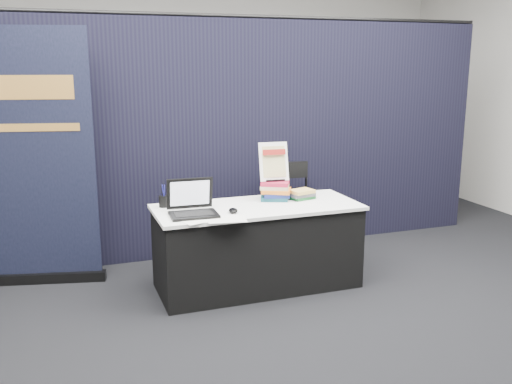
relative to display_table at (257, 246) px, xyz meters
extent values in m
plane|color=black|center=(0.00, -0.55, -0.38)|extent=(8.00, 8.00, 0.00)
cube|color=#B3B0A9|center=(0.00, 3.45, 1.37)|extent=(8.00, 0.02, 3.50)
cube|color=black|center=(0.00, 1.05, 0.82)|extent=(6.00, 0.08, 2.40)
cube|color=black|center=(0.00, 0.00, -0.02)|extent=(1.76, 0.71, 0.72)
cube|color=silver|center=(0.00, 0.00, 0.36)|extent=(1.80, 0.75, 0.03)
cube|color=black|center=(-0.61, -0.15, 0.38)|extent=(0.40, 0.29, 0.02)
cube|color=black|center=(-0.61, -0.02, 0.53)|extent=(0.39, 0.09, 0.27)
cube|color=silver|center=(-0.61, -0.02, 0.53)|extent=(0.33, 0.06, 0.21)
ellipsoid|color=black|center=(-0.27, -0.16, 0.39)|extent=(0.09, 0.13, 0.04)
cube|color=white|center=(-0.54, -0.06, 0.38)|extent=(0.30, 0.25, 0.00)
cube|color=white|center=(-0.38, -0.33, 0.38)|extent=(0.34, 0.27, 0.00)
cube|color=white|center=(-0.60, -0.28, 0.38)|extent=(0.32, 0.26, 0.00)
cylinder|color=black|center=(-0.78, 0.23, 0.42)|extent=(0.09, 0.09, 0.10)
cube|color=#154953|center=(0.23, 0.16, 0.39)|extent=(0.30, 0.27, 0.03)
cube|color=navy|center=(0.23, 0.16, 0.42)|extent=(0.30, 0.27, 0.03)
cube|color=orange|center=(0.23, 0.16, 0.46)|extent=(0.30, 0.27, 0.03)
cube|color=beige|center=(0.23, 0.16, 0.49)|extent=(0.30, 0.27, 0.03)
cube|color=#B01C3A|center=(0.23, 0.16, 0.53)|extent=(0.30, 0.27, 0.03)
cube|color=#1A6229|center=(0.47, 0.09, 0.39)|extent=(0.23, 0.19, 0.03)
cube|color=#49494E|center=(0.47, 0.09, 0.42)|extent=(0.23, 0.19, 0.03)
cube|color=tan|center=(0.47, 0.09, 0.45)|extent=(0.23, 0.19, 0.03)
cube|color=black|center=(0.23, 0.14, 0.56)|extent=(0.18, 0.03, 0.01)
cylinder|color=black|center=(0.15, 0.23, 0.66)|extent=(0.02, 0.09, 0.26)
cylinder|color=black|center=(0.30, 0.23, 0.66)|extent=(0.02, 0.09, 0.26)
cube|color=white|center=(0.23, 0.19, 0.72)|extent=(0.27, 0.13, 0.34)
cube|color=#C7BC7C|center=(0.23, 0.18, 0.72)|extent=(0.22, 0.10, 0.27)
cube|color=maroon|center=(0.23, 0.18, 0.81)|extent=(0.21, 0.04, 0.05)
cube|color=black|center=(-1.75, 0.72, -0.33)|extent=(0.96, 0.32, 0.09)
cube|color=black|center=(-1.75, 0.74, 0.76)|extent=(0.90, 0.23, 2.28)
cube|color=gold|center=(-1.75, 0.72, 1.39)|extent=(0.61, 0.15, 0.21)
cube|color=gold|center=(-1.75, 0.72, 1.05)|extent=(0.67, 0.16, 0.07)
cylinder|color=black|center=(0.38, 0.31, -0.14)|extent=(0.02, 0.02, 0.48)
cylinder|color=black|center=(0.81, 0.31, -0.14)|extent=(0.02, 0.02, 0.48)
cylinder|color=black|center=(0.38, 0.73, -0.14)|extent=(0.02, 0.02, 0.48)
cylinder|color=black|center=(0.81, 0.73, -0.14)|extent=(0.02, 0.02, 0.48)
cube|color=black|center=(0.59, 0.52, 0.12)|extent=(0.50, 0.50, 0.04)
cube|color=black|center=(0.59, 0.73, 0.52)|extent=(0.42, 0.08, 0.17)
camera|label=1|loc=(-1.65, -4.55, 1.61)|focal=40.00mm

